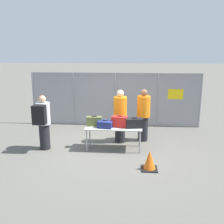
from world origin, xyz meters
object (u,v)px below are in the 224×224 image
object	(u,v)px
suitcase_navy	(105,124)
utility_trailer	(155,109)
security_worker_far	(143,114)
traffic_cone	(150,161)
security_worker_near	(120,116)
suitcase_olive	(94,121)
suitcase_red	(120,121)
traveler_hooded	(43,121)
suitcase_black	(134,123)
inspection_table	(114,129)

from	to	relation	value
suitcase_navy	utility_trailer	xyz separation A→B (m)	(1.87, 4.08, -0.41)
security_worker_far	traffic_cone	distance (m)	2.31
suitcase_navy	security_worker_near	world-z (taller)	security_worker_near
suitcase_olive	traffic_cone	distance (m)	2.27
suitcase_navy	suitcase_red	xyz separation A→B (m)	(0.43, 0.12, 0.06)
traveler_hooded	suitcase_black	bearing A→B (deg)	-9.02
suitcase_olive	utility_trailer	xyz separation A→B (m)	(2.23, 3.93, -0.46)
suitcase_olive	security_worker_far	size ratio (longest dim) A/B	0.28
security_worker_near	utility_trailer	distance (m)	3.70
suitcase_navy	inspection_table	bearing A→B (deg)	14.30
inspection_table	suitcase_navy	world-z (taller)	suitcase_navy
inspection_table	traffic_cone	bearing A→B (deg)	-52.38
suitcase_black	security_worker_far	distance (m)	0.93
security_worker_near	suitcase_black	bearing A→B (deg)	108.42
traveler_hooded	suitcase_navy	bearing A→B (deg)	-8.67
suitcase_navy	security_worker_near	xyz separation A→B (m)	(0.42, 0.71, 0.10)
suitcase_red	security_worker_near	size ratio (longest dim) A/B	0.28
utility_trailer	suitcase_red	bearing A→B (deg)	-109.99
suitcase_black	security_worker_near	distance (m)	0.80
suitcase_navy	utility_trailer	bearing A→B (deg)	65.32
suitcase_black	security_worker_near	world-z (taller)	security_worker_near
suitcase_navy	traveler_hooded	world-z (taller)	traveler_hooded
suitcase_olive	traveler_hooded	bearing A→B (deg)	-168.64
inspection_table	suitcase_navy	xyz separation A→B (m)	(-0.26, -0.07, 0.16)
suitcase_olive	utility_trailer	bearing A→B (deg)	60.40
security_worker_near	inspection_table	bearing A→B (deg)	59.02
security_worker_far	traffic_cone	world-z (taller)	security_worker_far
suitcase_navy	security_worker_far	world-z (taller)	security_worker_far
suitcase_navy	suitcase_black	xyz separation A→B (m)	(0.89, 0.06, 0.04)
traveler_hooded	traffic_cone	size ratio (longest dim) A/B	3.29
inspection_table	traffic_cone	size ratio (longest dim) A/B	3.36
suitcase_olive	traffic_cone	size ratio (longest dim) A/B	0.95
traveler_hooded	security_worker_far	bearing A→B (deg)	5.86
suitcase_olive	security_worker_near	size ratio (longest dim) A/B	0.28
suitcase_red	security_worker_far	world-z (taller)	security_worker_far
traveler_hooded	security_worker_far	world-z (taller)	security_worker_far
inspection_table	suitcase_black	size ratio (longest dim) A/B	3.11
suitcase_red	traffic_cone	bearing A→B (deg)	-58.28
suitcase_red	inspection_table	bearing A→B (deg)	-162.69
inspection_table	suitcase_black	distance (m)	0.65
suitcase_red	security_worker_far	size ratio (longest dim) A/B	0.28
suitcase_red	suitcase_black	distance (m)	0.46
suitcase_navy	suitcase_red	distance (m)	0.45
suitcase_olive	traveler_hooded	size ratio (longest dim) A/B	0.29
suitcase_olive	traveler_hooded	xyz separation A→B (m)	(-1.54, -0.31, 0.07)
security_worker_far	utility_trailer	bearing A→B (deg)	-72.99
traveler_hooded	utility_trailer	distance (m)	5.70
suitcase_navy	suitcase_olive	bearing A→B (deg)	158.13
suitcase_navy	security_worker_far	xyz separation A→B (m)	(1.20, 0.93, 0.10)
traffic_cone	security_worker_far	bearing A→B (deg)	92.42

